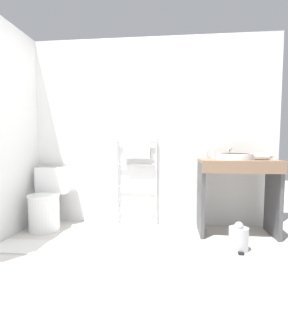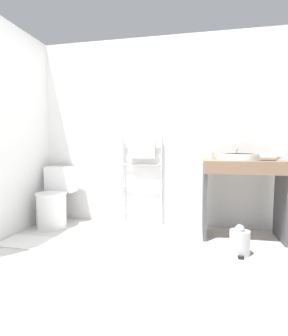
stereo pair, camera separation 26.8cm
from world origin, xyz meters
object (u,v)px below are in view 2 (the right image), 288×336
Objects in this scene: hair_dryer at (269,157)px; cup_near_edge at (220,155)px; sink_basin at (239,157)px; cup_near_wall at (211,155)px; trash_bin at (240,242)px; towel_radiator at (142,163)px; toilet at (54,201)px.

cup_near_edge is at bearing 154.92° from hair_dryer.
sink_basin is 0.37m from cup_near_wall.
cup_near_wall reaches higher than cup_near_edge.
cup_near_wall is 0.30× the size of trash_bin.
towel_radiator is at bearing 165.79° from sink_basin.
hair_dryer is 0.75× the size of trash_bin.
sink_basin is at bearing 0.38° from toilet.
cup_near_edge is 0.30× the size of trash_bin.
cup_near_wall is at bearing 109.43° from trash_bin.
sink_basin reaches higher than toilet.
hair_dryer is (0.58, -0.28, -0.01)m from cup_near_wall.
towel_radiator is 1.50m from trash_bin.
sink_basin is at bearing 85.07° from trash_bin.
trash_bin is at bearing -70.57° from cup_near_wall.
cup_near_edge is 0.39× the size of hair_dryer.
sink_basin is 1.37× the size of trash_bin.
toilet is 2.03m from cup_near_wall.
trash_bin is (0.25, -0.70, -0.79)m from cup_near_wall.
towel_radiator reaches higher than hair_dryer.
towel_radiator reaches higher than sink_basin.
sink_basin reaches higher than trash_bin.
sink_basin is 0.91m from trash_bin.
hair_dryer reaches higher than sink_basin.
trash_bin is (1.10, -0.75, -0.68)m from towel_radiator.
towel_radiator is 0.96m from cup_near_edge.
hair_dryer is (2.51, -0.03, 0.58)m from toilet.
towel_radiator is 2.86× the size of sink_basin.
towel_radiator is 12.88× the size of cup_near_wall.
hair_dryer reaches higher than toilet.
sink_basin is (2.22, 0.01, 0.58)m from toilet.
cup_near_wall is (0.86, -0.06, 0.10)m from towel_radiator.
trash_bin is (2.18, -0.45, -0.20)m from toilet.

